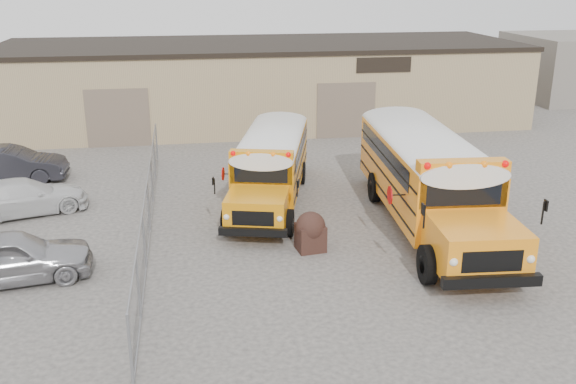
{
  "coord_description": "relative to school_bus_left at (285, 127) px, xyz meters",
  "views": [
    {
      "loc": [
        -4.57,
        -18.24,
        8.57
      ],
      "look_at": [
        -1.32,
        1.8,
        1.6
      ],
      "focal_mm": 40.0,
      "sensor_mm": 36.0,
      "label": 1
    }
  ],
  "objects": [
    {
      "name": "ground",
      "position": [
        -0.07,
        -11.27,
        -1.57
      ],
      "size": [
        120.0,
        120.0,
        0.0
      ],
      "primitive_type": "plane",
      "color": "#45423F",
      "rests_on": "ground"
    },
    {
      "name": "warehouse",
      "position": [
        -0.07,
        8.73,
        0.8
      ],
      "size": [
        30.2,
        10.2,
        4.67
      ],
      "color": "#8F7858",
      "rests_on": "ground"
    },
    {
      "name": "chainlink_fence",
      "position": [
        -6.07,
        -8.27,
        -0.67
      ],
      "size": [
        0.07,
        18.07,
        1.81
      ],
      "color": "gray",
      "rests_on": "ground"
    },
    {
      "name": "school_bus_left",
      "position": [
        0.0,
        0.0,
        0.0
      ],
      "size": [
        4.51,
        9.57,
        2.72
      ],
      "color": "orange",
      "rests_on": "ground"
    },
    {
      "name": "school_bus_right",
      "position": [
        4.2,
        -2.1,
        0.35
      ],
      "size": [
        3.87,
        11.53,
        3.32
      ],
      "color": "orange",
      "rests_on": "ground"
    },
    {
      "name": "tarp_bundle",
      "position": [
        -0.85,
        -10.73,
        -0.9
      ],
      "size": [
        0.97,
        0.96,
        1.31
      ],
      "color": "black",
      "rests_on": "ground"
    },
    {
      "name": "car_silver",
      "position": [
        -9.86,
        -11.53,
        -0.8
      ],
      "size": [
        4.78,
        2.53,
        1.55
      ],
      "primitive_type": "imported",
      "rotation": [
        0.0,
        0.0,
        1.73
      ],
      "color": "#AFAFB4",
      "rests_on": "ground"
    },
    {
      "name": "car_white",
      "position": [
        -10.76,
        -5.77,
        -0.91
      ],
      "size": [
        4.95,
        3.26,
        1.33
      ],
      "primitive_type": "imported",
      "rotation": [
        0.0,
        0.0,
        1.9
      ],
      "color": "silver",
      "rests_on": "ground"
    },
    {
      "name": "car_dark",
      "position": [
        -12.17,
        -1.57,
        -0.82
      ],
      "size": [
        4.61,
        1.64,
        1.51
      ],
      "primitive_type": "imported",
      "rotation": [
        0.0,
        0.0,
        1.56
      ],
      "color": "black",
      "rests_on": "ground"
    }
  ]
}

